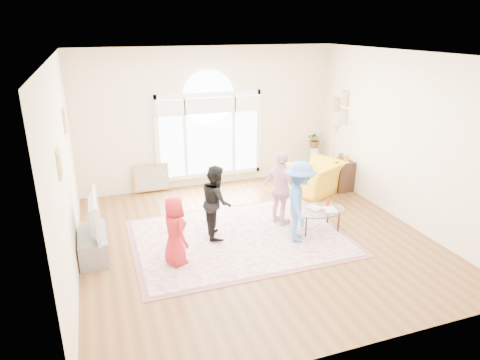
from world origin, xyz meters
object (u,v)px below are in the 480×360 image
object	(u,v)px
area_rug	(239,237)
tv_console	(93,245)
television	(90,215)
coffee_table	(318,211)
armchair	(316,177)

from	to	relation	value
area_rug	tv_console	xyz separation A→B (m)	(-2.49, 0.19, 0.20)
television	coffee_table	xyz separation A→B (m)	(3.95, -0.39, -0.34)
coffee_table	tv_console	bearing A→B (deg)	174.55
area_rug	tv_console	distance (m)	2.51
area_rug	coffee_table	distance (m)	1.53
coffee_table	armchair	distance (m)	1.95
television	area_rug	bearing A→B (deg)	-4.37
armchair	television	bearing A→B (deg)	-10.51
area_rug	television	xyz separation A→B (m)	(-2.49, 0.19, 0.73)
area_rug	television	world-z (taller)	television
tv_console	armchair	size ratio (longest dim) A/B	0.89
tv_console	armchair	bearing A→B (deg)	15.32
coffee_table	armchair	xyz separation A→B (m)	(0.91, 1.73, -0.03)
tv_console	television	world-z (taller)	television
coffee_table	armchair	size ratio (longest dim) A/B	0.93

